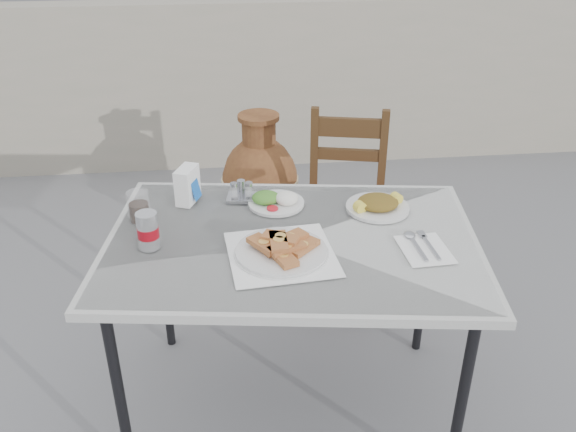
{
  "coord_description": "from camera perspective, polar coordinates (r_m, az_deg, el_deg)",
  "views": [
    {
      "loc": [
        -0.3,
        -1.92,
        1.92
      ],
      "look_at": [
        -0.09,
        -0.02,
        0.87
      ],
      "focal_mm": 38.0,
      "sensor_mm": 36.0,
      "label": 1
    }
  ],
  "objects": [
    {
      "name": "salad_rice_plate",
      "position": [
        2.38,
        -1.17,
        1.51
      ],
      "size": [
        0.22,
        0.22,
        0.06
      ],
      "color": "silver",
      "rests_on": "cafe_table"
    },
    {
      "name": "ground",
      "position": [
        2.73,
        1.98,
        -15.87
      ],
      "size": [
        80.0,
        80.0,
        0.0
      ],
      "primitive_type": "plane",
      "color": "slate",
      "rests_on": "ground"
    },
    {
      "name": "back_wall",
      "position": [
        4.62,
        -2.35,
        12.19
      ],
      "size": [
        6.0,
        0.25,
        1.2
      ],
      "primitive_type": "cube",
      "color": "#A19686",
      "rests_on": "ground"
    },
    {
      "name": "salad_chopped_plate",
      "position": [
        2.37,
        8.39,
        1.09
      ],
      "size": [
        0.25,
        0.25,
        0.05
      ],
      "color": "silver",
      "rests_on": "cafe_table"
    },
    {
      "name": "soda_can",
      "position": [
        2.13,
        -12.97,
        -1.33
      ],
      "size": [
        0.07,
        0.07,
        0.13
      ],
      "color": "silver",
      "rests_on": "cafe_table"
    },
    {
      "name": "napkin_holder",
      "position": [
        2.42,
        -9.39,
        2.88
      ],
      "size": [
        0.1,
        0.13,
        0.14
      ],
      "rotation": [
        0.0,
        0.0,
        -0.38
      ],
      "color": "white",
      "rests_on": "cafe_table"
    },
    {
      "name": "cutlery_napkin",
      "position": [
        2.16,
        12.45,
        -2.81
      ],
      "size": [
        0.17,
        0.22,
        0.02
      ],
      "rotation": [
        0.0,
        0.0,
        0.05
      ],
      "color": "white",
      "rests_on": "cafe_table"
    },
    {
      "name": "condiment_caddy",
      "position": [
        2.42,
        -4.37,
        2.14
      ],
      "size": [
        0.13,
        0.11,
        0.08
      ],
      "rotation": [
        0.0,
        0.0,
        -0.14
      ],
      "color": "#AEAFB5",
      "rests_on": "cafe_table"
    },
    {
      "name": "cola_glass",
      "position": [
        2.32,
        -13.78,
        0.72
      ],
      "size": [
        0.08,
        0.08,
        0.12
      ],
      "color": "white",
      "rests_on": "cafe_table"
    },
    {
      "name": "pide_plate",
      "position": [
        2.06,
        -0.63,
        -2.84
      ],
      "size": [
        0.39,
        0.39,
        0.07
      ],
      "rotation": [
        0.0,
        0.0,
        0.09
      ],
      "color": "white",
      "rests_on": "cafe_table"
    },
    {
      "name": "terracotta_urn",
      "position": [
        3.58,
        -2.63,
        3.06
      ],
      "size": [
        0.45,
        0.45,
        0.79
      ],
      "color": "brown",
      "rests_on": "ground"
    },
    {
      "name": "chair",
      "position": [
        3.13,
        5.41,
        1.35
      ],
      "size": [
        0.49,
        0.49,
        0.93
      ],
      "rotation": [
        0.0,
        0.0,
        -0.23
      ],
      "color": "#34200E",
      "rests_on": "ground"
    },
    {
      "name": "cafe_table",
      "position": [
        2.2,
        0.38,
        -3.3
      ],
      "size": [
        1.44,
        1.07,
        0.81
      ],
      "rotation": [
        0.0,
        0.0,
        -0.14
      ],
      "color": "black",
      "rests_on": "ground"
    }
  ]
}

